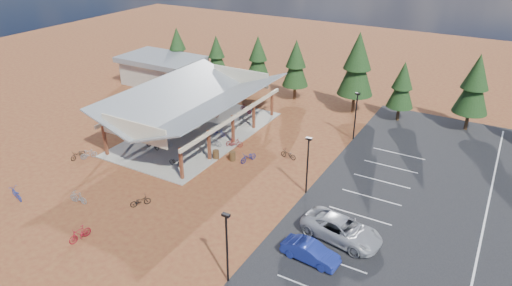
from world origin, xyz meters
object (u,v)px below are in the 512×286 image
object	(u,v)px
trash_bin_1	(232,156)
bike_15	(234,143)
bike_16	(288,154)
bike_13	(78,197)
bike_14	(248,157)
car_2	(342,229)
bike_0	(152,144)
outbuilding	(162,70)
bike_10	(16,194)
lamp_post_0	(227,243)
car_1	(310,252)
bike_5	(214,142)
bike_6	(218,132)
bike_1	(168,141)
trash_bin_0	(216,155)
bike_7	(246,109)
bike_9	(89,154)
bike_2	(190,120)
lamp_post_1	(308,162)
bike_4	(176,162)
bike_11	(80,234)
bike_12	(140,201)
bike_3	(213,113)
bike_8	(78,154)
bike_pavilion	(195,100)
lamp_post_2	(356,113)

from	to	relation	value
trash_bin_1	bike_15	distance (m)	2.78
bike_16	bike_13	bearing A→B (deg)	-27.86
bike_14	car_2	size ratio (longest dim) A/B	0.31
trash_bin_1	bike_15	size ratio (longest dim) A/B	0.53
bike_0	car_2	bearing A→B (deg)	-91.37
outbuilding	bike_10	distance (m)	30.03
lamp_post_0	bike_14	bearing A→B (deg)	116.06
bike_13	car_1	xyz separation A→B (m)	(19.07, 2.94, 0.19)
bike_5	bike_0	bearing A→B (deg)	111.31
trash_bin_1	bike_6	distance (m)	5.59
lamp_post_0	bike_15	world-z (taller)	lamp_post_0
outbuilding	bike_1	distance (m)	19.88
trash_bin_0	bike_7	xyz separation A→B (m)	(-3.42, 11.21, 0.17)
bike_9	bike_13	xyz separation A→B (m)	(5.29, -5.83, 0.05)
bike_6	bike_9	distance (m)	13.05
trash_bin_1	bike_14	xyz separation A→B (m)	(1.45, 0.54, 0.03)
car_1	bike_2	bearing A→B (deg)	60.69
outbuilding	lamp_post_1	size ratio (longest dim) A/B	2.14
bike_5	bike_10	size ratio (longest dim) A/B	0.92
bike_4	bike_14	distance (m)	6.81
lamp_post_0	bike_0	distance (m)	20.52
lamp_post_1	bike_16	world-z (taller)	lamp_post_1
bike_11	bike_16	bearing A→B (deg)	73.97
outbuilding	bike_10	size ratio (longest dim) A/B	5.88
lamp_post_1	bike_4	bearing A→B (deg)	-171.15
bike_14	bike_4	bearing A→B (deg)	-123.03
car_1	car_2	world-z (taller)	car_2
bike_12	car_2	world-z (taller)	car_2
bike_3	bike_10	world-z (taller)	bike_3
bike_0	bike_11	xyz separation A→B (m)	(5.20, -13.58, -0.06)
trash_bin_1	bike_13	xyz separation A→B (m)	(-6.89, -12.36, 0.06)
outbuilding	trash_bin_0	size ratio (longest dim) A/B	12.22
bike_8	bike_15	bearing A→B (deg)	40.97
bike_7	bike_14	xyz separation A→B (m)	(6.38, -10.11, -0.14)
bike_pavilion	bike_12	xyz separation A→B (m)	(4.29, -13.36, -3.39)
bike_16	trash_bin_0	bearing A→B (deg)	-50.70
lamp_post_1	bike_15	xyz separation A→B (m)	(-9.79, 4.25, -2.46)
bike_pavilion	trash_bin_1	bearing A→B (deg)	-26.05
bike_pavilion	bike_14	bearing A→B (deg)	-18.38
bike_14	bike_16	world-z (taller)	bike_14
bike_2	bike_7	distance (m)	6.96
lamp_post_2	bike_3	xyz separation A→B (m)	(-16.06, -2.51, -2.39)
bike_9	bike_16	bearing A→B (deg)	-121.28
bike_6	trash_bin_1	bearing A→B (deg)	-129.25
lamp_post_0	bike_13	world-z (taller)	lamp_post_0
car_2	bike_12	bearing A→B (deg)	113.69
bike_8	bike_3	bearing A→B (deg)	71.65
outbuilding	trash_bin_0	world-z (taller)	outbuilding
outbuilding	bike_3	size ratio (longest dim) A/B	6.79
bike_13	bike_3	bearing A→B (deg)	176.03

